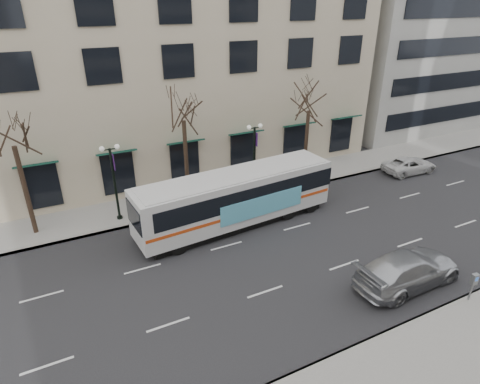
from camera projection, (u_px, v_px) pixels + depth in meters
ground at (244, 267)px, 21.84m from camera, size 160.00×160.00×0.00m
sidewalk_far at (249, 186)px, 31.06m from camera, size 80.00×4.00×0.15m
building_hotel at (106, 15)px, 32.71m from camera, size 40.00×20.00×24.00m
tree_far_left at (10, 130)px, 21.98m from camera, size 3.60×3.60×8.34m
tree_far_mid at (183, 106)px, 25.91m from camera, size 3.60×3.60×8.55m
tree_far_right at (310, 98)px, 30.15m from camera, size 3.60×3.60×8.06m
lamp_post_left at (114, 180)px, 25.15m from camera, size 1.22×0.45×5.21m
lamp_post_right at (254, 155)px, 29.17m from camera, size 1.22×0.45×5.21m
city_bus at (237, 197)px, 25.24m from camera, size 13.23×3.86×3.54m
silver_car at (408, 269)px, 20.22m from camera, size 6.09×2.60×1.75m
white_pickup at (409, 165)px, 33.45m from camera, size 4.79×2.43×1.30m
pay_station at (474, 281)px, 18.80m from camera, size 0.34×0.24×1.49m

